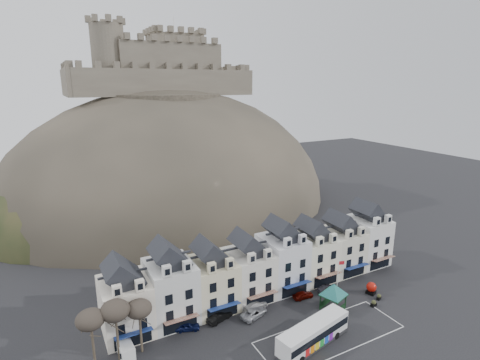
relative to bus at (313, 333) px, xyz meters
name	(u,v)px	position (x,y,z in m)	size (l,w,h in m)	color
ground	(325,344)	(1.64, -0.71, -1.90)	(300.00, 300.00, 0.00)	black
coach_bay_markings	(330,335)	(3.64, 0.54, -1.90)	(22.00, 7.50, 0.01)	silver
townhouse_terrace	(266,263)	(1.78, 15.26, 3.40)	(54.40, 9.35, 11.80)	white
castle_hill	(176,205)	(2.89, 68.24, -1.79)	(100.00, 76.00, 68.00)	#322F26
castle	(159,66)	(2.15, 75.22, 38.29)	(50.20, 22.20, 22.00)	brown
tree_left_far	(90,320)	(-27.36, 9.79, 5.00)	(3.61, 3.61, 8.24)	#3C3126
tree_left_mid	(115,311)	(-24.36, 9.79, 5.34)	(3.78, 3.78, 8.64)	#3C3126
tree_left_near	(139,309)	(-21.36, 9.79, 4.65)	(3.43, 3.43, 7.84)	#3C3126
bus	(313,333)	(0.00, 0.00, 0.00)	(12.51, 5.24, 3.44)	#262628
bus_shelter	(334,290)	(8.26, 5.31, 1.59)	(6.71, 6.71, 4.49)	black
red_buoy	(371,288)	(17.30, 5.75, -0.83)	(1.79, 1.79, 2.09)	black
flagpole	(338,277)	(10.86, 7.22, 2.21)	(1.00, 0.38, 7.21)	silver
white_van	(125,348)	(-23.48, 10.42, -0.96)	(2.03, 4.20, 1.87)	white
planter_west	(379,297)	(17.10, 3.80, -1.44)	(1.07, 0.80, 0.96)	black
planter_east	(374,303)	(14.76, 2.79, -1.39)	(1.13, 0.75, 1.06)	black
car_navy	(187,326)	(-14.36, 11.29, -1.26)	(1.51, 3.74, 1.28)	#0A1136
car_black	(219,316)	(-9.16, 11.12, -1.20)	(1.49, 4.26, 1.41)	black
car_silver	(254,313)	(-3.96, 9.51, -1.24)	(2.18, 4.66, 1.32)	#A3A5AB
car_white	(255,305)	(-2.76, 11.29, -1.25)	(1.84, 4.53, 1.31)	silver
car_maroon	(303,295)	(5.95, 10.08, -1.28)	(1.47, 3.66, 1.25)	#500A04
car_charcoal	(328,289)	(10.98, 9.45, -1.25)	(1.37, 3.94, 1.30)	black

